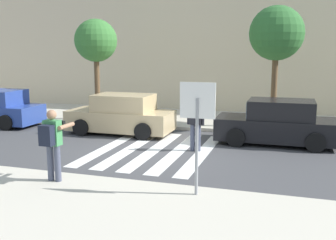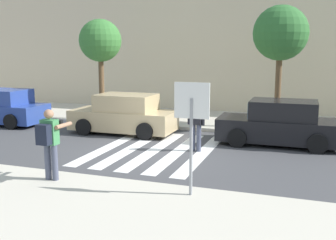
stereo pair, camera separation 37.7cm
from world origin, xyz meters
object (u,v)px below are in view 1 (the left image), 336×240
Objects in this scene: pedestrian_crossing at (196,121)px; street_tree_center at (277,34)px; stop_sign at (197,114)px; photographer_with_backpack at (52,139)px; street_tree_west at (96,42)px; parked_car_black at (277,123)px; parked_car_tan at (121,115)px.

street_tree_center is at bearing 62.57° from pedestrian_crossing.
pedestrian_crossing is at bearing 103.73° from stop_sign.
photographer_with_backpack is 1.00× the size of pedestrian_crossing.
stop_sign is 8.77m from street_tree_center.
parked_car_black is at bearing -13.56° from street_tree_west.
stop_sign is 7.56m from parked_car_tan.
photographer_with_backpack is at bearing -119.32° from pedestrian_crossing.
parked_car_tan is (-3.42, 1.82, -0.25)m from pedestrian_crossing.
stop_sign reaches higher than pedestrian_crossing.
photographer_with_backpack is 0.42× the size of parked_car_black.
pedestrian_crossing reaches higher than parked_car_black.
parked_car_tan is 4.00m from street_tree_west.
stop_sign is at bearing -76.27° from pedestrian_crossing.
pedestrian_crossing is at bearing -28.01° from parked_car_tan.
street_tree_center reaches higher than parked_car_tan.
stop_sign is at bearing -103.77° from parked_car_black.
street_tree_center is (7.65, 0.56, 0.26)m from street_tree_west.
parked_car_tan is at bearing 126.52° from stop_sign.
stop_sign is 10.34m from street_tree_west.
pedestrian_crossing reaches higher than parked_car_tan.
parked_car_black is at bearing -0.00° from parked_car_tan.
photographer_with_backpack is at bearing -69.66° from street_tree_west.
street_tree_west reaches higher than pedestrian_crossing.
parked_car_black is (4.93, 6.16, -0.44)m from photographer_with_backpack.
stop_sign is 0.50× the size of street_tree_center.
pedestrian_crossing is (-1.02, 4.18, -0.94)m from stop_sign.
street_tree_center reaches higher than street_tree_west.
street_tree_center is (-0.27, 2.47, 3.14)m from parked_car_black.
parked_car_black is 0.92× the size of street_tree_west.
parked_car_black is at bearing 51.34° from photographer_with_backpack.
parked_car_tan is at bearing 151.99° from pedestrian_crossing.
street_tree_center is at bearing 4.17° from street_tree_west.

